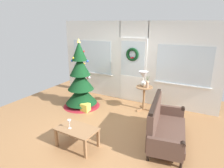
{
  "coord_description": "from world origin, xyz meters",
  "views": [
    {
      "loc": [
        2.29,
        -3.7,
        2.51
      ],
      "look_at": [
        0.05,
        0.55,
        1.0
      ],
      "focal_mm": 31.69,
      "sensor_mm": 36.0,
      "label": 1
    }
  ],
  "objects_px": {
    "table_lamp": "(143,77)",
    "gift_box": "(85,107)",
    "side_table": "(144,93)",
    "coffee_table": "(77,131)",
    "christmas_tree": "(81,84)",
    "wine_glass": "(69,122)",
    "settee_sofa": "(163,125)",
    "flower_vase": "(147,84)"
  },
  "relations": [
    {
      "from": "flower_vase",
      "to": "wine_glass",
      "type": "relative_size",
      "value": 1.79
    },
    {
      "from": "christmas_tree",
      "to": "settee_sofa",
      "type": "distance_m",
      "value": 2.82
    },
    {
      "from": "table_lamp",
      "to": "flower_vase",
      "type": "distance_m",
      "value": 0.25
    },
    {
      "from": "flower_vase",
      "to": "coffee_table",
      "type": "height_order",
      "value": "flower_vase"
    },
    {
      "from": "christmas_tree",
      "to": "gift_box",
      "type": "xyz_separation_m",
      "value": [
        0.33,
        -0.27,
        -0.61
      ]
    },
    {
      "from": "settee_sofa",
      "to": "gift_box",
      "type": "xyz_separation_m",
      "value": [
        -2.37,
        0.47,
        -0.26
      ]
    },
    {
      "from": "christmas_tree",
      "to": "settee_sofa",
      "type": "xyz_separation_m",
      "value": [
        2.7,
        -0.73,
        -0.35
      ]
    },
    {
      "from": "gift_box",
      "to": "flower_vase",
      "type": "bearing_deg",
      "value": 28.34
    },
    {
      "from": "settee_sofa",
      "to": "wine_glass",
      "type": "distance_m",
      "value": 1.99
    },
    {
      "from": "christmas_tree",
      "to": "gift_box",
      "type": "distance_m",
      "value": 0.74
    },
    {
      "from": "side_table",
      "to": "gift_box",
      "type": "xyz_separation_m",
      "value": [
        -1.47,
        -0.9,
        -0.39
      ]
    },
    {
      "from": "side_table",
      "to": "table_lamp",
      "type": "xyz_separation_m",
      "value": [
        -0.06,
        0.04,
        0.5
      ]
    },
    {
      "from": "christmas_tree",
      "to": "flower_vase",
      "type": "distance_m",
      "value": 1.99
    },
    {
      "from": "christmas_tree",
      "to": "wine_glass",
      "type": "distance_m",
      "value": 2.1
    },
    {
      "from": "settee_sofa",
      "to": "wine_glass",
      "type": "height_order",
      "value": "settee_sofa"
    },
    {
      "from": "settee_sofa",
      "to": "side_table",
      "type": "distance_m",
      "value": 1.65
    },
    {
      "from": "wine_glass",
      "to": "christmas_tree",
      "type": "bearing_deg",
      "value": 119.91
    },
    {
      "from": "christmas_tree",
      "to": "table_lamp",
      "type": "relative_size",
      "value": 4.7
    },
    {
      "from": "settee_sofa",
      "to": "flower_vase",
      "type": "height_order",
      "value": "flower_vase"
    },
    {
      "from": "side_table",
      "to": "coffee_table",
      "type": "bearing_deg",
      "value": -104.57
    },
    {
      "from": "table_lamp",
      "to": "flower_vase",
      "type": "relative_size",
      "value": 1.26
    },
    {
      "from": "settee_sofa",
      "to": "side_table",
      "type": "bearing_deg",
      "value": 123.35
    },
    {
      "from": "coffee_table",
      "to": "wine_glass",
      "type": "xyz_separation_m",
      "value": [
        -0.13,
        -0.06,
        0.2
      ]
    },
    {
      "from": "christmas_tree",
      "to": "gift_box",
      "type": "bearing_deg",
      "value": -38.93
    },
    {
      "from": "gift_box",
      "to": "coffee_table",
      "type": "bearing_deg",
      "value": -60.45
    },
    {
      "from": "flower_vase",
      "to": "wine_glass",
      "type": "distance_m",
      "value": 2.56
    },
    {
      "from": "wine_glass",
      "to": "side_table",
      "type": "bearing_deg",
      "value": 72.9
    },
    {
      "from": "christmas_tree",
      "to": "wine_glass",
      "type": "height_order",
      "value": "christmas_tree"
    },
    {
      "from": "table_lamp",
      "to": "gift_box",
      "type": "xyz_separation_m",
      "value": [
        -1.41,
        -0.94,
        -0.89
      ]
    },
    {
      "from": "table_lamp",
      "to": "coffee_table",
      "type": "height_order",
      "value": "table_lamp"
    },
    {
      "from": "settee_sofa",
      "to": "coffee_table",
      "type": "height_order",
      "value": "settee_sofa"
    },
    {
      "from": "christmas_tree",
      "to": "flower_vase",
      "type": "height_order",
      "value": "christmas_tree"
    },
    {
      "from": "coffee_table",
      "to": "gift_box",
      "type": "distance_m",
      "value": 1.73
    },
    {
      "from": "wine_glass",
      "to": "gift_box",
      "type": "bearing_deg",
      "value": 114.72
    },
    {
      "from": "coffee_table",
      "to": "gift_box",
      "type": "xyz_separation_m",
      "value": [
        -0.84,
        1.49,
        -0.24
      ]
    },
    {
      "from": "christmas_tree",
      "to": "table_lamp",
      "type": "xyz_separation_m",
      "value": [
        1.74,
        0.68,
        0.28
      ]
    },
    {
      "from": "settee_sofa",
      "to": "side_table",
      "type": "xyz_separation_m",
      "value": [
        -0.9,
        1.37,
        0.13
      ]
    },
    {
      "from": "table_lamp",
      "to": "coffee_table",
      "type": "relative_size",
      "value": 0.51
    },
    {
      "from": "table_lamp",
      "to": "gift_box",
      "type": "relative_size",
      "value": 1.85
    },
    {
      "from": "table_lamp",
      "to": "christmas_tree",
      "type": "bearing_deg",
      "value": -158.74
    },
    {
      "from": "side_table",
      "to": "flower_vase",
      "type": "height_order",
      "value": "flower_vase"
    },
    {
      "from": "settee_sofa",
      "to": "table_lamp",
      "type": "bearing_deg",
      "value": 124.3
    }
  ]
}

